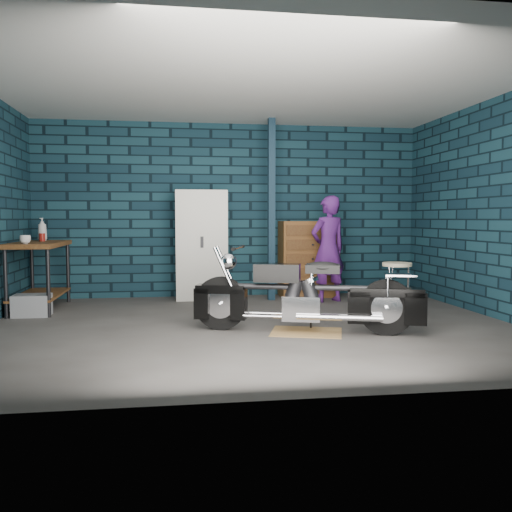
{
  "coord_description": "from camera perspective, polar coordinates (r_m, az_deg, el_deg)",
  "views": [
    {
      "loc": [
        -0.86,
        -6.02,
        1.23
      ],
      "look_at": [
        0.07,
        0.3,
        0.78
      ],
      "focal_mm": 38.0,
      "sensor_mm": 36.0,
      "label": 1
    }
  ],
  "objects": [
    {
      "name": "room_walls",
      "position": [
        6.66,
        -0.95,
        9.83
      ],
      "size": [
        6.02,
        5.01,
        2.71
      ],
      "color": "#0E2531",
      "rests_on": "ground"
    },
    {
      "name": "cup_a",
      "position": [
        7.34,
        -23.14,
        1.62
      ],
      "size": [
        0.18,
        0.18,
        0.11
      ],
      "primitive_type": "imported",
      "rotation": [
        0.0,
        0.0,
        -0.43
      ],
      "color": "#C3B793",
      "rests_on": "workbench"
    },
    {
      "name": "workbench",
      "position": [
        7.82,
        -21.83,
        -1.96
      ],
      "size": [
        0.6,
        1.4,
        0.91
      ],
      "primitive_type": "cube",
      "color": "brown",
      "rests_on": "ground"
    },
    {
      "name": "tool_chest",
      "position": [
        8.52,
        5.56,
        -0.3
      ],
      "size": [
        0.89,
        0.49,
        1.18
      ],
      "primitive_type": "cube",
      "color": "brown",
      "rests_on": "ground"
    },
    {
      "name": "drip_mat",
      "position": [
        5.91,
        5.34,
        -7.97
      ],
      "size": [
        0.88,
        0.76,
        0.01
      ],
      "primitive_type": "cube",
      "rotation": [
        0.0,
        0.0,
        -0.3
      ],
      "color": "#9A7543",
      "rests_on": "ground"
    },
    {
      "name": "support_post",
      "position": [
        8.09,
        1.64,
        4.87
      ],
      "size": [
        0.1,
        0.1,
        2.7
      ],
      "primitive_type": "cube",
      "color": "#112737",
      "rests_on": "ground"
    },
    {
      "name": "mug_red",
      "position": [
        8.01,
        -21.59,
        1.84
      ],
      "size": [
        0.1,
        0.1,
        0.11
      ],
      "primitive_type": "cylinder",
      "rotation": [
        0.0,
        0.0,
        -0.4
      ],
      "color": "maroon",
      "rests_on": "workbench"
    },
    {
      "name": "person",
      "position": [
        8.01,
        7.61,
        0.75
      ],
      "size": [
        0.65,
        0.53,
        1.56
      ],
      "primitive_type": "imported",
      "rotation": [
        0.0,
        0.0,
        3.45
      ],
      "color": "#4F1C6C",
      "rests_on": "ground"
    },
    {
      "name": "locker",
      "position": [
        8.27,
        -5.79,
        1.17
      ],
      "size": [
        0.77,
        0.55,
        1.64
      ],
      "primitive_type": "cube",
      "color": "beige",
      "rests_on": "ground"
    },
    {
      "name": "shop_stool",
      "position": [
        7.07,
        14.59,
        -3.39
      ],
      "size": [
        0.48,
        0.48,
        0.67
      ],
      "primitive_type": null,
      "rotation": [
        0.0,
        0.0,
        -0.38
      ],
      "color": "#C3B793",
      "rests_on": "ground"
    },
    {
      "name": "storage_bin",
      "position": [
        7.37,
        -22.52,
        -4.82
      ],
      "size": [
        0.44,
        0.31,
        0.27
      ],
      "primitive_type": "cube",
      "color": "gray",
      "rests_on": "ground"
    },
    {
      "name": "ground",
      "position": [
        6.2,
        -0.26,
        -7.42
      ],
      "size": [
        6.0,
        6.0,
        0.0
      ],
      "primitive_type": "plane",
      "color": "#474543",
      "rests_on": "ground"
    },
    {
      "name": "bottle",
      "position": [
        8.22,
        -21.58,
        2.64
      ],
      "size": [
        0.15,
        0.15,
        0.32
      ],
      "primitive_type": "imported",
      "rotation": [
        0.0,
        0.0,
        -0.28
      ],
      "color": "gray",
      "rests_on": "workbench"
    },
    {
      "name": "motorcycle",
      "position": [
        5.83,
        5.36,
        -3.56
      ],
      "size": [
        2.17,
        1.17,
        0.92
      ],
      "primitive_type": null,
      "rotation": [
        0.0,
        0.0,
        -0.3
      ],
      "color": "black",
      "rests_on": "ground"
    }
  ]
}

